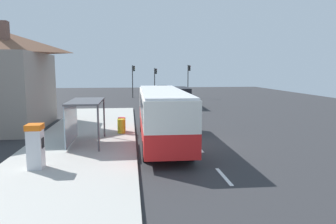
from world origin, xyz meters
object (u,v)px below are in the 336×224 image
bus (162,113)px  ticket_machine (36,146)px  white_van (180,96)px  sedan_far (163,89)px  traffic_light_far_side (133,76)px  recycling_bin_red (122,124)px  traffic_light_median (155,78)px  sedan_near (168,93)px  traffic_light_near_side (189,76)px  recycling_bin_yellow (121,126)px  bus_shelter (80,111)px

bus → ticket_machine: (-5.94, -4.84, -0.67)m
white_van → sedan_far: bearing=89.7°
sedan_far → traffic_light_far_side: traffic_light_far_side is taller
recycling_bin_red → traffic_light_median: 29.51m
sedan_near → recycling_bin_red: 28.46m
traffic_light_near_side → traffic_light_far_side: bearing=174.7°
sedan_near → traffic_light_median: 3.26m
recycling_bin_yellow → traffic_light_near_side: size_ratio=0.19×
ticket_machine → recycling_bin_red: 8.81m
sedan_near → recycling_bin_yellow: bearing=-102.9°
ticket_machine → traffic_light_median: 38.04m
white_van → bus_shelter: size_ratio=1.31×
recycling_bin_red → bus_shelter: bearing=-121.8°
sedan_far → traffic_light_near_side: 9.37m
bus → traffic_light_far_side: 31.56m
bus → bus_shelter: 4.72m
white_van → recycling_bin_red: 16.39m
ticket_machine → traffic_light_median: (8.06, 37.13, 1.91)m
sedan_far → traffic_light_median: 7.44m
ticket_machine → recycling_bin_red: (3.46, 8.09, -0.52)m
bus → recycling_bin_red: (-2.49, 3.25, -1.19)m
bus → sedan_near: (4.01, 30.95, -1.05)m
sedan_far → recycling_bin_red: bearing=-100.3°
ticket_machine → traffic_light_near_side: (13.15, 35.53, 2.21)m
traffic_light_far_side → traffic_light_median: size_ratio=1.09×
recycling_bin_red → traffic_light_far_side: size_ratio=0.19×
ticket_machine → traffic_light_near_side: 37.95m
ticket_machine → traffic_light_near_side: traffic_light_near_side is taller
bus → traffic_light_median: (2.12, 32.29, 1.24)m
bus → recycling_bin_yellow: bus is taller
recycling_bin_yellow → traffic_light_far_side: size_ratio=0.19×
traffic_light_median → recycling_bin_red: bearing=-99.0°
bus → recycling_bin_yellow: (-2.49, 2.55, -1.19)m
white_van → recycling_bin_red: bearing=-113.0°
bus → white_van: (3.91, 18.32, -0.50)m
ticket_machine → recycling_bin_red: bearing=66.9°
recycling_bin_yellow → sedan_near: bearing=77.1°
traffic_light_far_side → bus_shelter: 32.01m
white_van → traffic_light_near_side: traffic_light_near_side is taller
ticket_machine → traffic_light_far_side: 36.68m
recycling_bin_red → recycling_bin_yellow: bearing=-90.0°
white_van → recycling_bin_yellow: size_ratio=5.54×
recycling_bin_red → traffic_light_near_side: traffic_light_near_side is taller
sedan_near → traffic_light_far_side: bearing=174.3°
traffic_light_far_side → traffic_light_median: (3.51, 0.80, -0.27)m
traffic_light_median → recycling_bin_yellow: bearing=-98.8°
bus → recycling_bin_yellow: bearing=134.3°
ticket_machine → recycling_bin_yellow: size_ratio=2.04×
white_van → sedan_far: (0.10, 20.79, -0.55)m
bus_shelter → ticket_machine: bearing=-105.4°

